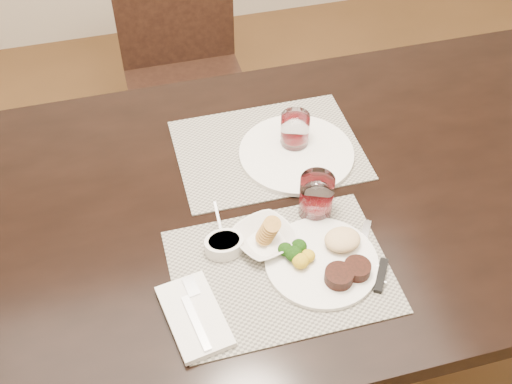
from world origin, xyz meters
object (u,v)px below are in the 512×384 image
object	(u,v)px
chair_far	(183,64)
far_plate	(296,153)
cracker_bowl	(264,238)
dinner_plate	(327,259)
wine_glass_near	(316,198)
steak_knife	(377,267)

from	to	relation	value
chair_far	far_plate	distance (m)	0.87
chair_far	cracker_bowl	distance (m)	1.10
dinner_plate	wine_glass_near	size ratio (longest dim) A/B	2.28
chair_far	wine_glass_near	xyz separation A→B (m)	(0.14, -1.00, 0.30)
chair_far	cracker_bowl	bearing A→B (deg)	-89.64
steak_knife	chair_far	bearing A→B (deg)	132.29
wine_glass_near	chair_far	bearing A→B (deg)	98.17
steak_knife	cracker_bowl	size ratio (longest dim) A/B	1.20
chair_far	steak_knife	xyz separation A→B (m)	(0.22, -1.19, 0.26)
chair_far	dinner_plate	xyz separation A→B (m)	(0.12, -1.15, 0.26)
dinner_plate	far_plate	distance (m)	0.34
cracker_bowl	wine_glass_near	size ratio (longest dim) A/B	1.55
steak_knife	wine_glass_near	bearing A→B (deg)	144.04
steak_knife	wine_glass_near	size ratio (longest dim) A/B	1.86
steak_knife	cracker_bowl	xyz separation A→B (m)	(-0.21, 0.13, 0.01)
chair_far	wine_glass_near	size ratio (longest dim) A/B	8.42
steak_knife	far_plate	bearing A→B (deg)	130.91
dinner_plate	wine_glass_near	distance (m)	0.15
cracker_bowl	wine_glass_near	world-z (taller)	wine_glass_near
steak_knife	dinner_plate	bearing A→B (deg)	-169.86
chair_far	dinner_plate	size ratio (longest dim) A/B	3.69
steak_knife	wine_glass_near	world-z (taller)	wine_glass_near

